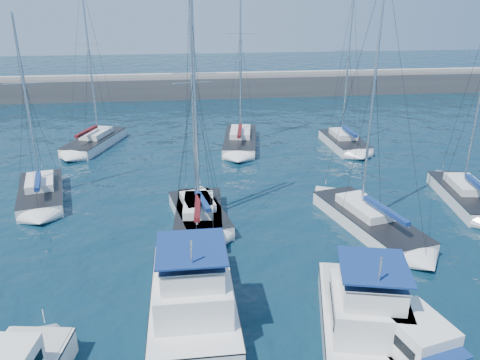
{
  "coord_description": "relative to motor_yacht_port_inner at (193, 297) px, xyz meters",
  "views": [
    {
      "loc": [
        -3.9,
        -20.41,
        14.29
      ],
      "look_at": [
        -0.33,
        8.11,
        3.0
      ],
      "focal_mm": 35.0,
      "sensor_mm": 36.0,
      "label": 1
    }
  ],
  "objects": [
    {
      "name": "breakwater",
      "position": [
        3.81,
        53.85,
        -0.08
      ],
      "size": [
        160.0,
        6.0,
        4.45
      ],
      "color": "#424244",
      "rests_on": "ground"
    },
    {
      "name": "sailboat_mid_d",
      "position": [
        11.79,
        7.95,
        -0.61
      ],
      "size": [
        5.25,
        9.94,
        16.5
      ],
      "rotation": [
        0.0,
        0.0,
        0.23
      ],
      "color": "silver",
      "rests_on": "ground"
    },
    {
      "name": "motor_yacht_port_inner",
      "position": [
        0.0,
        0.0,
        0.0
      ],
      "size": [
        4.0,
        8.97,
        4.69
      ],
      "rotation": [
        0.0,
        0.0,
        -0.0
      ],
      "color": "white",
      "rests_on": "ground"
    },
    {
      "name": "sailboat_mid_e",
      "position": [
        20.57,
        10.96,
        -0.59
      ],
      "size": [
        4.26,
        8.58,
        16.32
      ],
      "rotation": [
        0.0,
        0.0,
        -0.15
      ],
      "color": "silver",
      "rests_on": "ground"
    },
    {
      "name": "sailboat_mid_b",
      "position": [
        0.66,
        9.71,
        -0.6
      ],
      "size": [
        3.59,
        8.57,
        15.93
      ],
      "rotation": [
        0.0,
        0.0,
        -0.06
      ],
      "color": "white",
      "rests_on": "ground"
    },
    {
      "name": "sailboat_back_a",
      "position": [
        -9.11,
        28.77,
        -0.6
      ],
      "size": [
        5.64,
        9.11,
        16.14
      ],
      "rotation": [
        0.0,
        0.0,
        -0.33
      ],
      "color": "silver",
      "rests_on": "ground"
    },
    {
      "name": "ground",
      "position": [
        3.81,
        1.85,
        -1.13
      ],
      "size": [
        220.0,
        220.0,
        0.0
      ],
      "primitive_type": "plane",
      "color": "black",
      "rests_on": "ground"
    },
    {
      "name": "sailboat_mid_c",
      "position": [
        0.71,
        10.37,
        -0.59
      ],
      "size": [
        4.23,
        7.35,
        14.85
      ],
      "rotation": [
        0.0,
        0.0,
        0.19
      ],
      "color": "silver",
      "rests_on": "ground"
    },
    {
      "name": "motor_yacht_stbd_inner",
      "position": [
        7.43,
        -2.47,
        -0.0
      ],
      "size": [
        5.4,
        8.49,
        4.69
      ],
      "rotation": [
        0.0,
        0.0,
        -0.24
      ],
      "color": "silver",
      "rests_on": "ground"
    },
    {
      "name": "sailboat_back_c",
      "position": [
        16.08,
        25.4,
        -0.6
      ],
      "size": [
        3.32,
        7.41,
        15.17
      ],
      "rotation": [
        0.0,
        0.0,
        0.04
      ],
      "color": "silver",
      "rests_on": "ground"
    },
    {
      "name": "sailboat_back_b",
      "position": [
        5.67,
        27.34,
        -0.59
      ],
      "size": [
        4.63,
        9.89,
        17.69
      ],
      "rotation": [
        0.0,
        0.0,
        -0.16
      ],
      "color": "silver",
      "rests_on": "ground"
    },
    {
      "name": "sailboat_mid_a",
      "position": [
        -10.96,
        15.46,
        -0.62
      ],
      "size": [
        4.74,
        8.27,
        13.72
      ],
      "rotation": [
        0.0,
        0.0,
        0.23
      ],
      "color": "silver",
      "rests_on": "ground"
    },
    {
      "name": "motor_yacht_stbd_outer",
      "position": [
        8.44,
        -4.42,
        -0.19
      ],
      "size": [
        3.51,
        6.03,
        3.2
      ],
      "rotation": [
        0.0,
        0.0,
        0.22
      ],
      "color": "white",
      "rests_on": "ground"
    }
  ]
}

